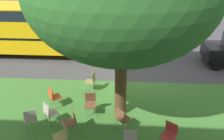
# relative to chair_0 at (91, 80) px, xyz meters

# --- Properties ---
(ground) EXTENTS (80.00, 80.00, 0.00)m
(ground) POSITION_rel_chair_0_xyz_m (-1.93, -1.12, -0.52)
(ground) COLOR #424247
(grass_verge) EXTENTS (48.00, 6.00, 0.01)m
(grass_verge) POSITION_rel_chair_0_xyz_m (-1.93, 2.08, -0.52)
(grass_verge) COLOR #3D752D
(grass_verge) RESTS_ON ground
(chair_0) EXTENTS (0.47, 0.47, 0.88)m
(chair_0) POSITION_rel_chair_0_xyz_m (0.00, 0.00, 0.00)
(chair_0) COLOR olive
(chair_0) RESTS_ON ground
(chair_1) EXTENTS (0.45, 0.46, 0.88)m
(chair_1) POSITION_rel_chair_0_xyz_m (-0.20, 1.71, 0.00)
(chair_1) COLOR brown
(chair_1) RESTS_ON ground
(chair_2) EXTENTS (0.55, 0.55, 0.88)m
(chair_2) POSITION_rel_chair_0_xyz_m (0.28, 2.83, 0.00)
(chair_2) COLOR brown
(chair_2) RESTS_ON ground
(chair_4) EXTENTS (0.58, 0.58, 0.88)m
(chair_4) POSITION_rel_chair_0_xyz_m (-2.91, 3.27, 0.00)
(chair_4) COLOR #B7332D
(chair_4) RESTS_ON ground
(chair_5) EXTENTS (0.58, 0.58, 0.88)m
(chair_5) POSITION_rel_chair_0_xyz_m (0.44, 3.50, 0.00)
(chair_5) COLOR olive
(chair_5) RESTS_ON ground
(chair_6) EXTENTS (0.59, 0.59, 0.88)m
(chair_6) POSITION_rel_chair_0_xyz_m (-1.42, 2.57, 0.00)
(chair_6) COLOR brown
(chair_6) RESTS_ON ground
(chair_7) EXTENTS (0.57, 0.57, 0.88)m
(chair_7) POSITION_rel_chair_0_xyz_m (1.71, 2.79, 0.00)
(chair_7) COLOR #ADA393
(chair_7) RESTS_ON ground
(chair_8) EXTENTS (0.59, 0.59, 0.88)m
(chair_8) POSITION_rel_chair_0_xyz_m (1.15, 2.41, 0.00)
(chair_8) COLOR #ADA393
(chair_8) RESTS_ON ground
(chair_9) EXTENTS (0.58, 0.58, 0.88)m
(chair_9) POSITION_rel_chair_0_xyz_m (1.31, 1.34, 0.00)
(chair_9) COLOR #C64C1E
(chair_9) RESTS_ON ground
(school_bus) EXTENTS (10.40, 2.80, 2.88)m
(school_bus) POSITION_rel_chair_0_xyz_m (2.62, -4.18, 1.24)
(school_bus) COLOR yellow
(school_bus) RESTS_ON ground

